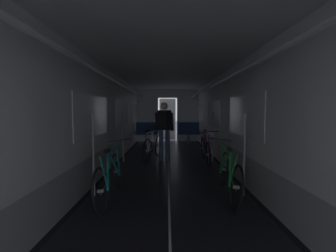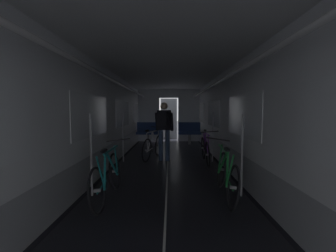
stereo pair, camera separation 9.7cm
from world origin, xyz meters
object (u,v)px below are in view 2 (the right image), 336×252
at_px(bench_seat_far_right, 189,131).
at_px(bicycle_white_in_aisle, 153,146).
at_px(person_cyclist_aisle, 164,126).
at_px(bench_seat_far_left, 148,131).
at_px(bicycle_purple, 205,149).
at_px(bicycle_teal, 107,177).
at_px(bicycle_green, 226,175).

height_order(bench_seat_far_right, bicycle_white_in_aisle, bench_seat_far_right).
height_order(bench_seat_far_right, person_cyclist_aisle, person_cyclist_aisle).
relative_size(bench_seat_far_right, person_cyclist_aisle, 0.58).
bearing_deg(bench_seat_far_left, bench_seat_far_right, 0.00).
bearing_deg(bicycle_purple, bicycle_teal, -127.32).
distance_m(bicycle_purple, person_cyclist_aisle, 1.34).
height_order(bicycle_purple, bicycle_teal, bicycle_teal).
bearing_deg(bench_seat_far_left, bicycle_green, -72.39).
bearing_deg(bicycle_white_in_aisle, bench_seat_far_right, 65.77).
relative_size(bench_seat_far_right, bicycle_white_in_aisle, 0.60).
relative_size(bench_seat_far_right, bicycle_teal, 0.58).
height_order(bench_seat_far_left, bench_seat_far_right, same).
distance_m(bench_seat_far_right, bicycle_white_in_aisle, 3.30).
xyz_separation_m(bench_seat_far_right, bicycle_purple, (0.14, -3.55, -0.18)).
distance_m(bench_seat_far_left, bicycle_purple, 4.05).
bearing_deg(person_cyclist_aisle, bench_seat_far_right, 72.81).
xyz_separation_m(bicycle_teal, bicycle_white_in_aisle, (0.50, 3.15, 0.00)).
distance_m(bicycle_purple, bicycle_green, 2.46).
xyz_separation_m(bicycle_purple, person_cyclist_aisle, (-1.15, 0.27, 0.63)).
bearing_deg(bicycle_green, bench_seat_far_left, 107.61).
distance_m(bicycle_teal, person_cyclist_aisle, 3.07).
bearing_deg(bench_seat_far_left, person_cyclist_aisle, -76.49).
relative_size(bench_seat_far_right, bicycle_green, 0.58).
height_order(bench_seat_far_left, bicycle_green, bicycle_green).
relative_size(bench_seat_far_left, person_cyclist_aisle, 0.58).
bearing_deg(bicycle_white_in_aisle, bicycle_green, -64.14).
bearing_deg(bicycle_green, bicycle_white_in_aisle, 115.86).
bearing_deg(bicycle_teal, bench_seat_far_left, 89.54).
xyz_separation_m(bicycle_purple, bicycle_white_in_aisle, (-1.49, 0.55, 0.00)).
bearing_deg(person_cyclist_aisle, bench_seat_far_left, 103.51).
bearing_deg(bench_seat_far_right, bicycle_teal, -106.72).
distance_m(bench_seat_far_left, bicycle_green, 6.31).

